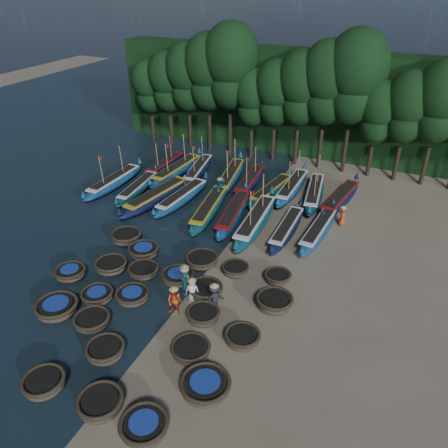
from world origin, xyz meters
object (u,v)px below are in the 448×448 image
at_px(coracle_21, 144,251).
at_px(coracle_15, 111,265).
at_px(long_boat_9, 165,165).
at_px(coracle_18, 206,290).
at_px(coracle_17, 178,276).
at_px(coracle_5, 57,307).
at_px(fisherman_4, 185,278).
at_px(coracle_20, 126,237).
at_px(coracle_12, 132,296).
at_px(coracle_6, 92,321).
at_px(fisherman_0, 192,290).
at_px(fisherman_1, 185,280).
at_px(long_boat_4, 209,208).
at_px(long_boat_14, 272,190).
at_px(coracle_10, 70,272).
at_px(coracle_8, 191,350).
at_px(long_boat_15, 292,187).
at_px(long_boat_2, 157,196).
at_px(long_boat_16, 314,193).
at_px(coracle_14, 242,338).
at_px(long_boat_13, 250,181).
at_px(long_boat_3, 182,197).
at_px(long_boat_17, 340,199).
at_px(coracle_7, 105,350).
at_px(long_boat_12, 230,176).
at_px(fisherman_5, 220,188).
at_px(coracle_4, 144,426).
at_px(coracle_13, 203,315).
at_px(long_boat_1, 138,188).
at_px(coracle_19, 274,302).
at_px(coracle_16, 143,270).
at_px(long_boat_7, 287,228).
at_px(fisherman_2, 175,301).
at_px(coracle_2, 44,383).
at_px(coracle_11, 97,295).
at_px(long_boat_11, 198,170).
at_px(coracle_23, 235,269).
at_px(coracle_3, 101,403).
at_px(long_boat_8, 318,230).
at_px(fisherman_6, 343,215).
at_px(long_boat_10, 177,170).
at_px(long_boat_5, 233,213).
at_px(coracle_24, 278,277).

bearing_deg(coracle_21, coracle_15, -112.54).
bearing_deg(long_boat_9, coracle_18, -51.44).
xyz_separation_m(coracle_17, long_boat_9, (-9.55, 14.51, 0.08)).
xyz_separation_m(coracle_5, fisherman_4, (5.47, 4.67, 0.48)).
bearing_deg(coracle_20, coracle_12, -51.80).
xyz_separation_m(coracle_6, long_boat_9, (-7.28, 19.73, 0.07)).
distance_m(fisherman_0, fisherman_1, 0.85).
xyz_separation_m(long_boat_4, long_boat_14, (3.34, 5.08, -0.06)).
xyz_separation_m(coracle_5, coracle_12, (3.17, 2.60, -0.05)).
distance_m(coracle_10, long_boat_4, 11.51).
height_order(coracle_8, long_boat_15, long_boat_15).
bearing_deg(long_boat_15, long_boat_2, -146.20).
height_order(coracle_21, long_boat_16, long_boat_16).
relative_size(coracle_14, coracle_17, 0.91).
bearing_deg(long_boat_13, coracle_17, -90.52).
distance_m(long_boat_3, long_boat_17, 12.77).
distance_m(coracle_7, coracle_8, 4.16).
distance_m(long_boat_12, fisherman_5, 3.23).
bearing_deg(long_boat_3, coracle_4, -60.52).
bearing_deg(long_boat_15, long_boat_13, -174.54).
xyz_separation_m(long_boat_13, fisherman_4, (1.67, -14.86, 0.42)).
xyz_separation_m(coracle_6, coracle_13, (5.17, 2.80, -0.01)).
xyz_separation_m(long_boat_1, long_boat_3, (4.28, -0.06, 0.04)).
relative_size(coracle_6, coracle_19, 0.93).
relative_size(coracle_16, long_boat_7, 0.32).
bearing_deg(coracle_17, long_boat_13, 93.42).
xyz_separation_m(long_boat_16, fisherman_2, (-3.53, -16.85, 0.39)).
height_order(coracle_2, long_boat_16, long_boat_16).
distance_m(coracle_4, coracle_12, 8.50).
distance_m(long_boat_3, long_boat_16, 10.84).
relative_size(coracle_10, coracle_17, 0.82).
relative_size(long_boat_1, fisherman_2, 3.63).
bearing_deg(coracle_11, coracle_20, 109.83).
height_order(long_boat_2, fisherman_2, fisherman_2).
relative_size(coracle_6, coracle_17, 0.84).
xyz_separation_m(coracle_17, long_boat_11, (-6.10, 14.64, 0.12)).
height_order(coracle_23, long_boat_14, long_boat_14).
height_order(coracle_19, long_boat_1, long_boat_1).
bearing_deg(fisherman_5, coracle_4, 45.32).
relative_size(coracle_3, long_boat_8, 0.30).
relative_size(coracle_14, fisherman_1, 1.08).
xyz_separation_m(long_boat_16, fisherman_6, (2.94, -3.35, 0.28)).
xyz_separation_m(long_boat_10, long_boat_12, (5.05, 0.70, -0.00)).
relative_size(long_boat_5, long_boat_16, 1.02).
relative_size(coracle_20, long_boat_14, 0.28).
height_order(coracle_24, fisherman_4, fisherman_4).
bearing_deg(coracle_6, long_boat_7, 63.27).
relative_size(coracle_13, long_boat_12, 0.26).
xyz_separation_m(long_boat_2, fisherman_2, (7.91, -10.96, 0.36)).
bearing_deg(coracle_16, coracle_14, -19.99).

